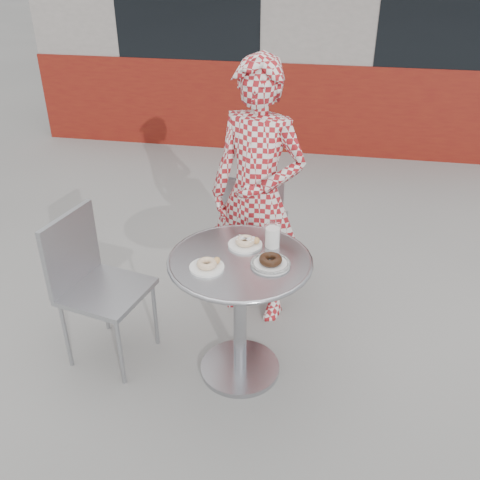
% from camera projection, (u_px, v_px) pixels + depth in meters
% --- Properties ---
extents(ground, '(60.00, 60.00, 0.00)m').
position_uv_depth(ground, '(234.00, 365.00, 3.16)').
color(ground, gray).
rests_on(ground, ground).
extents(bistro_table, '(0.76, 0.76, 0.77)m').
position_uv_depth(bistro_table, '(240.00, 289.00, 2.84)').
color(bistro_table, '#B9B9BD').
rests_on(bistro_table, ground).
extents(chair_far, '(0.41, 0.41, 0.85)m').
position_uv_depth(chair_far, '(256.00, 245.00, 3.86)').
color(chair_far, '#9B9DA2').
rests_on(chair_far, ground).
extents(chair_left, '(0.52, 0.51, 0.91)m').
position_uv_depth(chair_left, '(109.00, 316.00, 3.11)').
color(chair_left, '#9B9DA2').
rests_on(chair_left, ground).
extents(seated_person, '(0.70, 0.56, 1.66)m').
position_uv_depth(seated_person, '(257.00, 196.00, 3.24)').
color(seated_person, maroon).
rests_on(seated_person, ground).
extents(plate_far, '(0.18, 0.18, 0.05)m').
position_uv_depth(plate_far, '(246.00, 243.00, 2.85)').
color(plate_far, white).
rests_on(plate_far, bistro_table).
extents(plate_near, '(0.18, 0.18, 0.05)m').
position_uv_depth(plate_near, '(207.00, 265.00, 2.66)').
color(plate_near, white).
rests_on(plate_near, bistro_table).
extents(plate_checker, '(0.20, 0.20, 0.05)m').
position_uv_depth(plate_checker, '(270.00, 262.00, 2.69)').
color(plate_checker, white).
rests_on(plate_checker, bistro_table).
extents(milk_cup, '(0.08, 0.08, 0.13)m').
position_uv_depth(milk_cup, '(272.00, 236.00, 2.83)').
color(milk_cup, white).
rests_on(milk_cup, bistro_table).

